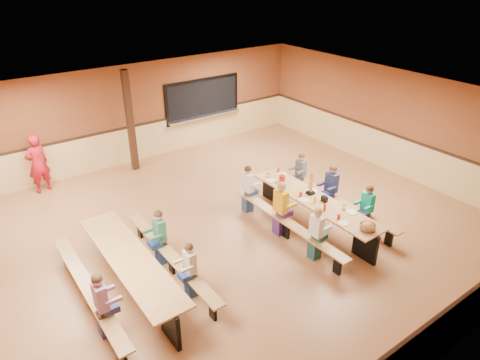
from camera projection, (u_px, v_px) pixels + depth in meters
ground at (221, 233)px, 9.96m from camera, size 12.00×12.00×0.00m
room_envelope at (220, 207)px, 9.65m from camera, size 12.04×10.04×3.02m
kitchen_pass_through at (203, 101)px, 14.21m from camera, size 2.78×0.28×1.38m
structural_post at (130, 122)px, 12.35m from camera, size 0.18×0.18×3.00m
cafeteria_table_main at (314, 207)px, 9.98m from camera, size 1.91×3.70×0.74m
cafeteria_table_second at (131, 267)px, 8.04m from camera, size 1.91×3.70×0.74m
seated_child_white_left at (316, 234)px, 8.87m from camera, size 0.37×0.30×1.20m
seated_adult_yellow at (280, 209)px, 9.66m from camera, size 0.42×0.34×1.31m
seated_child_grey_left at (248, 189)px, 10.58m from camera, size 0.38×0.31×1.22m
seated_child_teal_right at (367, 209)px, 9.76m from camera, size 0.36×0.29×1.19m
seated_child_navy_right at (331, 189)px, 10.54m from camera, size 0.39×0.32×1.26m
seated_child_char_right at (300, 175)px, 11.35m from camera, size 0.35×0.29×1.17m
seated_child_purple_sec at (102, 305)px, 7.00m from camera, size 0.39×0.32×1.24m
seated_child_green_sec at (160, 237)px, 8.73m from camera, size 0.38×0.31×1.23m
seated_child_tan_sec at (190, 270)px, 7.86m from camera, size 0.34×0.28×1.15m
standing_woman at (38, 164)px, 11.40m from camera, size 0.68×0.53×1.65m
punch_pitcher at (282, 179)px, 10.53m from camera, size 0.16×0.16×0.22m
chip_bowl at (368, 226)px, 8.73m from camera, size 0.32×0.32×0.15m
napkin_dispenser at (324, 199)px, 9.76m from camera, size 0.10×0.14×0.13m
condiment_mustard at (315, 200)px, 9.69m from camera, size 0.06×0.06×0.17m
condiment_ketchup at (325, 207)px, 9.38m from camera, size 0.06×0.06×0.17m
table_paddle at (311, 189)px, 10.04m from camera, size 0.16×0.16×0.56m
place_settings at (315, 197)px, 9.86m from camera, size 0.65×3.30×0.11m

